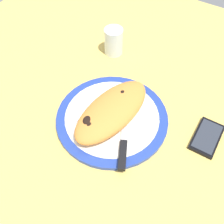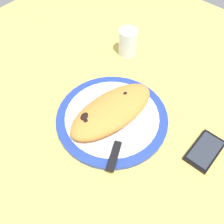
{
  "view_description": "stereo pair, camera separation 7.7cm",
  "coord_description": "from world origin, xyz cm",
  "px_view_note": "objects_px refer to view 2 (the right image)",
  "views": [
    {
      "loc": [
        39.34,
        24.14,
        64.76
      ],
      "look_at": [
        0.0,
        0.0,
        3.62
      ],
      "focal_mm": 42.95,
      "sensor_mm": 36.0,
      "label": 1
    },
    {
      "loc": [
        34.81,
        30.31,
        64.76
      ],
      "look_at": [
        0.0,
        0.0,
        3.62
      ],
      "focal_mm": 42.95,
      "sensor_mm": 36.0,
      "label": 2
    }
  ],
  "objects_px": {
    "fork": "(84,106)",
    "knife": "(117,146)",
    "calzone": "(112,111)",
    "plate": "(112,118)",
    "water_glass": "(128,44)",
    "smartphone": "(205,151)"
  },
  "relations": [
    {
      "from": "smartphone",
      "to": "water_glass",
      "type": "relative_size",
      "value": 1.26
    },
    {
      "from": "calzone",
      "to": "water_glass",
      "type": "xyz_separation_m",
      "value": [
        -0.26,
        -0.15,
        -0.0
      ]
    },
    {
      "from": "fork",
      "to": "knife",
      "type": "xyz_separation_m",
      "value": [
        0.04,
        0.17,
        0.0
      ]
    },
    {
      "from": "fork",
      "to": "knife",
      "type": "distance_m",
      "value": 0.17
    },
    {
      "from": "calzone",
      "to": "fork",
      "type": "relative_size",
      "value": 1.68
    },
    {
      "from": "fork",
      "to": "water_glass",
      "type": "xyz_separation_m",
      "value": [
        -0.29,
        -0.07,
        0.02
      ]
    },
    {
      "from": "calzone",
      "to": "water_glass",
      "type": "bearing_deg",
      "value": -149.36
    },
    {
      "from": "fork",
      "to": "calzone",
      "type": "bearing_deg",
      "value": 108.39
    },
    {
      "from": "plate",
      "to": "knife",
      "type": "relative_size",
      "value": 1.6
    },
    {
      "from": "plate",
      "to": "water_glass",
      "type": "distance_m",
      "value": 0.3
    },
    {
      "from": "knife",
      "to": "smartphone",
      "type": "bearing_deg",
      "value": 129.44
    },
    {
      "from": "smartphone",
      "to": "water_glass",
      "type": "distance_m",
      "value": 0.45
    },
    {
      "from": "calzone",
      "to": "smartphone",
      "type": "relative_size",
      "value": 2.42
    },
    {
      "from": "calzone",
      "to": "fork",
      "type": "bearing_deg",
      "value": -71.61
    },
    {
      "from": "calzone",
      "to": "smartphone",
      "type": "xyz_separation_m",
      "value": [
        -0.08,
        0.26,
        -0.04
      ]
    },
    {
      "from": "plate",
      "to": "knife",
      "type": "distance_m",
      "value": 0.1
    },
    {
      "from": "knife",
      "to": "water_glass",
      "type": "xyz_separation_m",
      "value": [
        -0.33,
        -0.23,
        0.02
      ]
    },
    {
      "from": "fork",
      "to": "water_glass",
      "type": "relative_size",
      "value": 1.81
    },
    {
      "from": "knife",
      "to": "smartphone",
      "type": "height_order",
      "value": "knife"
    },
    {
      "from": "plate",
      "to": "smartphone",
      "type": "relative_size",
      "value": 2.73
    },
    {
      "from": "calzone",
      "to": "plate",
      "type": "bearing_deg",
      "value": -86.51
    },
    {
      "from": "calzone",
      "to": "water_glass",
      "type": "relative_size",
      "value": 3.04
    }
  ]
}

